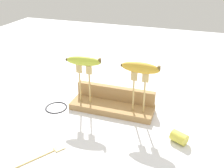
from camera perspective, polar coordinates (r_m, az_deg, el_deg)
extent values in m
plane|color=silver|center=(1.12, 0.00, -5.87)|extent=(3.00, 3.00, 0.00)
cube|color=#A87F4C|center=(1.11, 0.00, -5.26)|extent=(0.36, 0.12, 0.03)
cube|color=#A87F4C|center=(1.13, 0.76, -2.09)|extent=(0.36, 0.03, 0.06)
cylinder|color=tan|center=(1.11, -7.22, -0.69)|extent=(0.01, 0.01, 0.14)
cube|color=tan|center=(1.07, -7.48, 3.43)|extent=(0.03, 0.01, 0.04)
cylinder|color=tan|center=(1.09, -5.06, -1.05)|extent=(0.01, 0.01, 0.14)
cube|color=tan|center=(1.05, -5.25, 3.14)|extent=(0.03, 0.01, 0.04)
cylinder|color=tan|center=(1.03, 4.85, -2.63)|extent=(0.01, 0.01, 0.14)
cube|color=tan|center=(0.99, 5.04, 1.74)|extent=(0.03, 0.01, 0.04)
cylinder|color=tan|center=(1.03, 7.29, -3.01)|extent=(0.01, 0.01, 0.14)
cube|color=tan|center=(0.99, 7.58, 1.38)|extent=(0.03, 0.01, 0.04)
ellipsoid|color=#B2C138|center=(1.05, -6.48, 5.19)|extent=(0.15, 0.05, 0.04)
cylinder|color=brown|center=(1.02, -2.79, 5.35)|extent=(0.01, 0.01, 0.02)
sphere|color=#3F2D19|center=(1.07, -10.13, 5.47)|extent=(0.01, 0.01, 0.01)
ellipsoid|color=gold|center=(0.97, 6.42, 3.68)|extent=(0.16, 0.05, 0.04)
cylinder|color=brown|center=(0.96, 10.59, 3.53)|extent=(0.01, 0.01, 0.02)
sphere|color=#3F2D19|center=(0.99, 2.32, 4.30)|extent=(0.01, 0.01, 0.01)
cylinder|color=tan|center=(0.91, -17.09, -15.88)|extent=(0.09, 0.12, 0.01)
cube|color=tan|center=(0.93, -11.87, -13.97)|extent=(0.04, 0.04, 0.01)
cylinder|color=#DBD147|center=(0.96, 14.95, -11.61)|extent=(0.07, 0.06, 0.04)
cylinder|color=beige|center=(0.97, 13.51, -10.95)|extent=(0.02, 0.03, 0.04)
torus|color=black|center=(1.16, -12.52, -5.14)|extent=(0.10, 0.10, 0.01)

